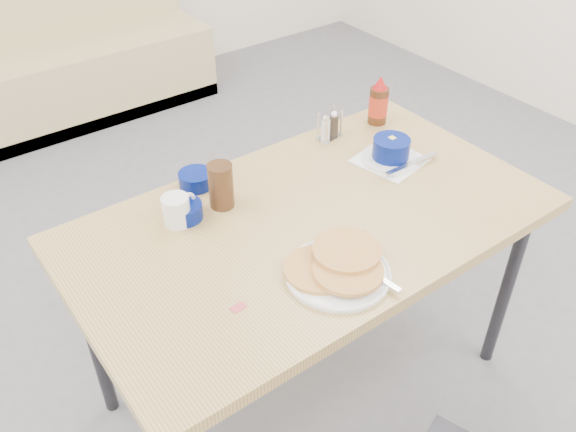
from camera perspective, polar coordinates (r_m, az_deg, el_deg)
ground at (r=2.22m, az=5.95°, el=-19.16°), size 6.00×6.00×0.00m
booth_bench at (r=4.02m, az=-21.54°, el=13.22°), size 1.90×0.56×1.22m
dining_table at (r=1.82m, az=2.17°, el=-1.65°), size 1.40×0.80×0.76m
pancake_plate at (r=1.58m, az=4.70°, el=-4.87°), size 0.28×0.29×0.05m
coffee_mug at (r=1.76m, az=-10.32°, el=0.60°), size 0.11×0.08×0.09m
grits_setting at (r=2.03m, az=9.62°, el=5.97°), size 0.25×0.23×0.08m
creamer_bowl at (r=1.79m, az=-9.69°, el=0.47°), size 0.11×0.11×0.05m
butter_bowl at (r=1.91m, az=-8.63°, el=3.40°), size 0.11×0.11×0.05m
amber_tumbler at (r=1.79m, az=-6.30°, el=2.85°), size 0.09×0.09×0.14m
condiment_caddy at (r=2.14m, az=3.92°, el=8.26°), size 0.10×0.07×0.11m
syrup_bottle at (r=2.24m, az=8.46°, el=10.43°), size 0.07×0.07×0.18m
sugar_wrapper at (r=1.51m, az=-4.68°, el=-8.52°), size 0.04×0.03×0.00m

